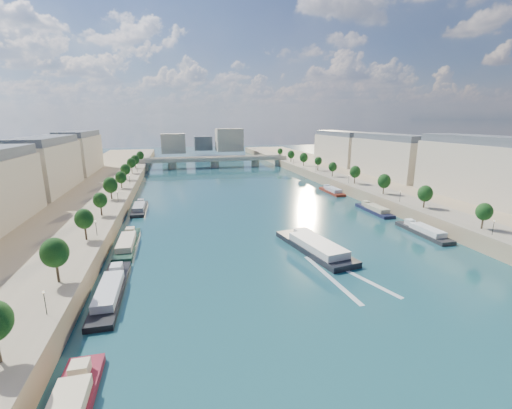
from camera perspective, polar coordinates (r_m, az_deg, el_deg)
ground at (r=134.60m, az=0.27°, el=-1.43°), size 700.00×700.00×0.00m
quay_left at (r=136.48m, az=-30.56°, el=-2.12°), size 44.00×520.00×5.00m
quay_right at (r=166.23m, az=25.13°, el=1.09°), size 44.00×520.00×5.00m
pave_left at (r=132.16m, az=-24.48°, el=-0.74°), size 14.00×520.00×0.10m
pave_right at (r=156.84m, az=20.93°, el=1.75°), size 14.00×520.00×0.10m
trees_left at (r=132.56m, az=-23.72°, el=1.79°), size 4.80×268.80×8.26m
trees_right at (r=162.98m, az=18.55°, el=4.32°), size 4.80×268.80×8.26m
lamps_left at (r=121.14m, az=-23.36°, el=-0.54°), size 0.36×200.36×4.28m
lamps_right at (r=157.95m, az=18.66°, el=3.03°), size 0.36×200.36×4.28m
buildings_left at (r=149.29m, az=-34.71°, el=4.06°), size 16.00×226.00×23.20m
buildings_right at (r=181.45m, az=26.47°, el=6.41°), size 16.00×226.00×23.20m
skyline at (r=347.83m, az=-8.09°, el=10.35°), size 79.00×42.00×22.00m
bridge at (r=266.17m, az=-6.89°, el=7.25°), size 112.00×12.00×8.15m
tour_barge at (r=97.68m, az=9.76°, el=-6.97°), size 13.76×30.97×4.06m
wake at (r=84.47m, az=14.23°, el=-11.50°), size 12.18×26.03×0.04m
moored_barges_left at (r=96.45m, az=-21.38°, el=-8.26°), size 5.00×124.37×3.60m
moored_barges_right at (r=116.54m, az=28.62°, el=-5.23°), size 5.00×162.88×3.60m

